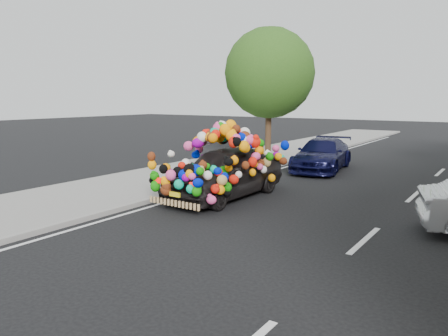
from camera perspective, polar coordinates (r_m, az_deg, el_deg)
name	(u,v)px	position (r m, az deg, el deg)	size (l,w,h in m)	color
ground	(220,214)	(11.02, -0.46, -6.09)	(100.00, 100.00, 0.00)	black
sidewalk	(105,192)	(13.84, -15.31, -3.01)	(4.00, 60.00, 0.12)	gray
kerb	(152,200)	(12.45, -9.43, -4.12)	(0.15, 60.00, 0.13)	gray
lane_markings	(365,240)	(9.53, 17.88, -8.96)	(6.00, 50.00, 0.01)	silver
tree_near_sidewalk	(269,73)	(20.76, 5.92, 12.22)	(4.20, 4.20, 6.13)	#332114
plush_art_car	(225,160)	(12.75, 0.17, 1.07)	(2.22, 4.65, 2.15)	black
navy_sedan	(322,155)	(18.06, 12.69, 1.73)	(1.77, 4.35, 1.26)	black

